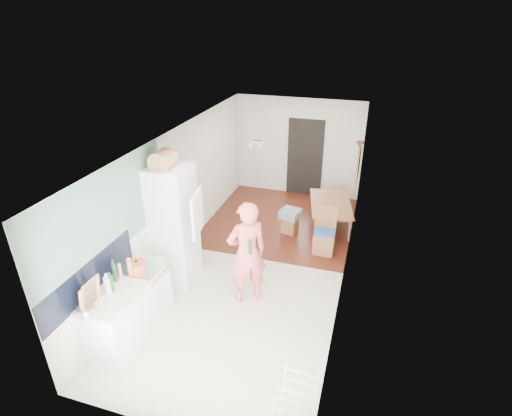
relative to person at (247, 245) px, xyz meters
The scene contains 32 objects.
room_shell 1.01m from the person, 96.69° to the left, with size 3.20×7.00×2.50m, color silver, non-canonical shape.
floor 1.45m from the person, 96.69° to the left, with size 3.20×7.00×0.01m, color beige.
wood_floor_overlay 3.03m from the person, 92.33° to the left, with size 3.20×3.30×0.01m, color #5E2117.
sage_wall_panel 2.13m from the person, 149.24° to the right, with size 0.02×3.00×1.30m, color slate.
tile_splashback 2.31m from the person, 137.37° to the right, with size 0.02×1.90×0.50m, color black.
doorway_recess 4.47m from the person, 88.92° to the left, with size 0.90×0.04×2.00m, color black.
base_cabinet 2.20m from the person, 132.13° to the right, with size 0.60×0.90×0.86m, color white.
worktop 2.12m from the person, 132.13° to the right, with size 0.62×0.92×0.06m, color #EFE0CB.
range_cooker 1.75m from the person, 150.06° to the right, with size 0.60×0.60×0.88m, color white.
cooker_top 1.64m from the person, 150.06° to the right, with size 0.60×0.60×0.04m, color silver.
fridge_housing 1.40m from the person, behind, with size 0.66×0.66×2.15m, color white.
fridge_door 0.92m from the person, behind, with size 0.56×0.04×0.70m, color white.
fridge_interior 1.20m from the person, 169.22° to the left, with size 0.02×0.52×0.66m, color white.
pinboard 3.27m from the person, 63.09° to the left, with size 0.03×0.90×0.70m, color tan.
pinboard_frame 3.26m from the person, 63.32° to the left, with size 0.01×0.94×0.74m, color #9A5D34.
wall_sconce 3.87m from the person, 68.05° to the left, with size 0.18×0.18×0.16m, color maroon.
person is the anchor object (origin of this frame).
dining_table 3.26m from the person, 71.42° to the left, with size 1.32×0.73×0.46m, color #9A5D34.
dining_chair 2.16m from the person, 60.69° to the left, with size 0.40×0.40×0.95m, color #9A5D34, non-canonical shape.
stool 2.54m from the person, 85.27° to the left, with size 0.30×0.30×0.39m, color #9A5D34, non-canonical shape.
grey_drape 2.43m from the person, 85.18° to the left, with size 0.39×0.39×0.18m, color gray.
drying_rack 2.53m from the person, 58.70° to the right, with size 0.40×0.36×0.78m, color white, non-canonical shape.
bread_bin 1.87m from the person, behind, with size 0.38×0.36×0.20m, color tan, non-canonical shape.
red_casserole 1.69m from the person, 145.85° to the right, with size 0.26×0.26×0.15m, color #DB522D.
steel_pan 2.48m from the person, 127.40° to the right, with size 0.21×0.21×0.11m, color silver.
held_bottle 0.20m from the person, 56.34° to the right, with size 0.05×0.05×0.24m, color #184022.
bottle_a 2.00m from the person, 141.46° to the right, with size 0.07×0.07×0.28m, color #184022.
bottle_b 2.08m from the person, 134.37° to the right, with size 0.06×0.06×0.26m, color #184022.
bottle_c 2.12m from the person, 134.80° to the right, with size 0.10×0.10×0.24m, color beige.
pepper_mill_front 1.79m from the person, 143.40° to the right, with size 0.06×0.06×0.23m, color tan.
pepper_mill_back 1.93m from the person, 142.46° to the right, with size 0.05×0.05×0.20m, color tan.
chopping_boards 2.38m from the person, 130.11° to the right, with size 0.04×0.29×0.40m, color tan, non-canonical shape.
Camera 1 is at (1.83, -6.08, 4.41)m, focal length 28.00 mm.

